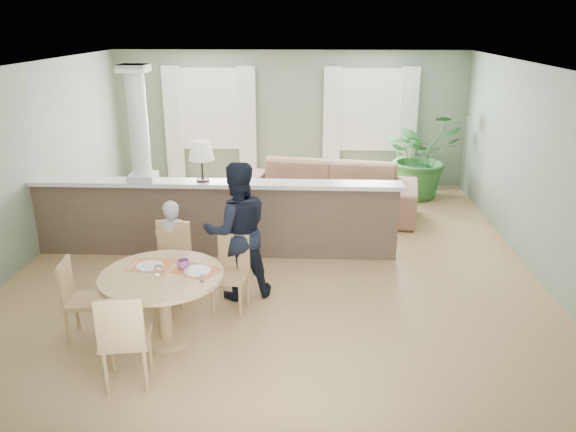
# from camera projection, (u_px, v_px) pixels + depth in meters

# --- Properties ---
(ground) EXTENTS (8.00, 8.00, 0.00)m
(ground) POSITION_uv_depth(u_px,v_px,m) (277.00, 261.00, 8.01)
(ground) COLOR tan
(ground) RESTS_ON ground
(room_shell) EXTENTS (7.02, 8.02, 2.71)m
(room_shell) POSITION_uv_depth(u_px,v_px,m) (277.00, 127.00, 8.00)
(room_shell) COLOR gray
(room_shell) RESTS_ON ground
(pony_wall) EXTENTS (5.32, 0.38, 2.70)m
(pony_wall) POSITION_uv_depth(u_px,v_px,m) (209.00, 208.00, 8.01)
(pony_wall) COLOR brown
(pony_wall) RESTS_ON ground
(sofa) EXTENTS (3.23, 1.67, 0.90)m
(sofa) POSITION_uv_depth(u_px,v_px,m) (326.00, 191.00, 9.73)
(sofa) COLOR #956851
(sofa) RESTS_ON ground
(houseplant) EXTENTS (1.93, 1.86, 1.65)m
(houseplant) POSITION_uv_depth(u_px,v_px,m) (421.00, 155.00, 10.64)
(houseplant) COLOR #255D26
(houseplant) RESTS_ON ground
(dining_table) EXTENTS (1.28, 1.28, 0.88)m
(dining_table) POSITION_uv_depth(u_px,v_px,m) (163.00, 287.00, 5.85)
(dining_table) COLOR tan
(dining_table) RESTS_ON ground
(chair_far_boy) EXTENTS (0.46, 0.46, 0.97)m
(chair_far_boy) POSITION_uv_depth(u_px,v_px,m) (172.00, 258.00, 6.78)
(chair_far_boy) COLOR tan
(chair_far_boy) RESTS_ON ground
(chair_far_man) EXTENTS (0.46, 0.46, 0.89)m
(chair_far_man) POSITION_uv_depth(u_px,v_px,m) (232.00, 269.00, 6.58)
(chair_far_man) COLOR tan
(chair_far_man) RESTS_ON ground
(chair_near) EXTENTS (0.51, 0.51, 0.97)m
(chair_near) POSITION_uv_depth(u_px,v_px,m) (124.00, 336.00, 5.11)
(chair_near) COLOR tan
(chair_near) RESTS_ON ground
(chair_side) EXTENTS (0.45, 0.45, 0.90)m
(chair_side) POSITION_uv_depth(u_px,v_px,m) (78.00, 296.00, 5.93)
(chair_side) COLOR tan
(chair_side) RESTS_ON ground
(child_person) EXTENTS (0.45, 0.30, 1.21)m
(child_person) POSITION_uv_depth(u_px,v_px,m) (173.00, 247.00, 6.92)
(child_person) COLOR #A4A4A9
(child_person) RESTS_ON ground
(man_person) EXTENTS (0.99, 0.87, 1.70)m
(man_person) POSITION_uv_depth(u_px,v_px,m) (237.00, 231.00, 6.76)
(man_person) COLOR black
(man_person) RESTS_ON ground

